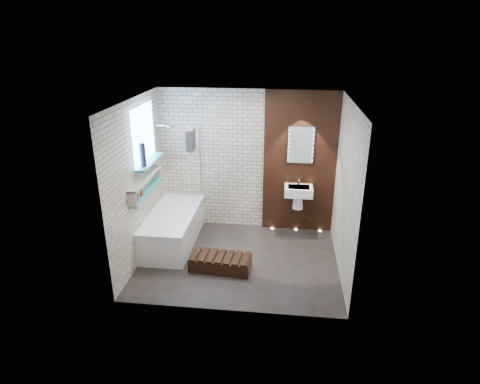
# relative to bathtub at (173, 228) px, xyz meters

# --- Properties ---
(ground) EXTENTS (3.20, 3.20, 0.00)m
(ground) POSITION_rel_bathtub_xyz_m (1.22, -0.45, -0.29)
(ground) COLOR black
(ground) RESTS_ON ground
(room_shell) EXTENTS (3.24, 3.20, 2.60)m
(room_shell) POSITION_rel_bathtub_xyz_m (1.22, -0.45, 1.01)
(room_shell) COLOR tan
(room_shell) RESTS_ON ground
(walnut_panel) EXTENTS (1.30, 0.06, 2.60)m
(walnut_panel) POSITION_rel_bathtub_xyz_m (2.17, 0.82, 1.01)
(walnut_panel) COLOR black
(walnut_panel) RESTS_ON ground
(clerestory_window) EXTENTS (0.18, 1.00, 0.94)m
(clerestory_window) POSITION_rel_bathtub_xyz_m (-0.34, -0.10, 1.61)
(clerestory_window) COLOR #7FADE0
(clerestory_window) RESTS_ON room_shell
(display_niche) EXTENTS (0.14, 1.30, 0.26)m
(display_niche) POSITION_rel_bathtub_xyz_m (-0.31, -0.30, 0.91)
(display_niche) COLOR teal
(display_niche) RESTS_ON room_shell
(bathtub) EXTENTS (0.79, 1.74, 0.70)m
(bathtub) POSITION_rel_bathtub_xyz_m (0.00, 0.00, 0.00)
(bathtub) COLOR white
(bathtub) RESTS_ON ground
(bath_screen) EXTENTS (0.01, 0.78, 1.40)m
(bath_screen) POSITION_rel_bathtub_xyz_m (0.35, 0.44, 0.99)
(bath_screen) COLOR white
(bath_screen) RESTS_ON bathtub
(towel) EXTENTS (0.10, 0.27, 0.35)m
(towel) POSITION_rel_bathtub_xyz_m (0.35, 0.16, 1.56)
(towel) COLOR black
(towel) RESTS_ON bath_screen
(shower_head) EXTENTS (0.18, 0.18, 0.02)m
(shower_head) POSITION_rel_bathtub_xyz_m (-0.08, 0.50, 1.71)
(shower_head) COLOR silver
(shower_head) RESTS_ON room_shell
(washbasin) EXTENTS (0.50, 0.36, 0.58)m
(washbasin) POSITION_rel_bathtub_xyz_m (2.17, 0.62, 0.50)
(washbasin) COLOR white
(washbasin) RESTS_ON walnut_panel
(led_mirror) EXTENTS (0.50, 0.02, 0.70)m
(led_mirror) POSITION_rel_bathtub_xyz_m (2.17, 0.78, 1.36)
(led_mirror) COLOR black
(led_mirror) RESTS_ON walnut_panel
(walnut_step) EXTENTS (0.98, 0.50, 0.21)m
(walnut_step) POSITION_rel_bathtub_xyz_m (0.97, -0.75, -0.19)
(walnut_step) COLOR black
(walnut_step) RESTS_ON ground
(niche_bottles) EXTENTS (0.06, 0.30, 0.13)m
(niche_bottles) POSITION_rel_bathtub_xyz_m (-0.31, -0.68, 0.87)
(niche_bottles) COLOR #B0441B
(niche_bottles) RESTS_ON display_niche
(sill_vases) EXTENTS (0.09, 0.09, 0.38)m
(sill_vases) POSITION_rel_bathtub_xyz_m (-0.28, -0.40, 1.45)
(sill_vases) COLOR black
(sill_vases) RESTS_ON clerestory_window
(floor_uplights) EXTENTS (0.96, 0.06, 0.01)m
(floor_uplights) POSITION_rel_bathtub_xyz_m (2.17, 0.75, -0.29)
(floor_uplights) COLOR #FFD899
(floor_uplights) RESTS_ON ground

